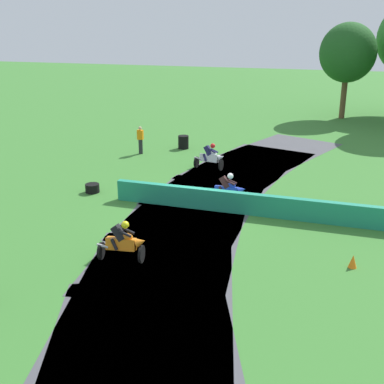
% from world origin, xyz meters
% --- Properties ---
extents(ground_plane, '(120.00, 120.00, 0.00)m').
position_xyz_m(ground_plane, '(0.00, 0.00, 0.00)').
color(ground_plane, '#38752D').
extents(track_asphalt, '(8.79, 30.19, 0.01)m').
position_xyz_m(track_asphalt, '(0.88, -0.04, 0.00)').
color(track_asphalt, '#47474C').
rests_on(track_asphalt, ground).
extents(safety_barrier, '(17.92, 1.03, 0.90)m').
position_xyz_m(safety_barrier, '(5.42, -0.22, 0.45)').
color(safety_barrier, '#1E8466').
rests_on(safety_barrier, ground).
extents(motorcycle_lead_white, '(1.71, 0.93, 1.43)m').
position_xyz_m(motorcycle_lead_white, '(-0.72, 5.78, 0.65)').
color(motorcycle_lead_white, black).
rests_on(motorcycle_lead_white, ground).
extents(motorcycle_chase_blue, '(1.69, 0.73, 1.43)m').
position_xyz_m(motorcycle_chase_blue, '(1.24, 0.83, 0.66)').
color(motorcycle_chase_blue, black).
rests_on(motorcycle_chase_blue, ground).
extents(motorcycle_trailing_orange, '(1.68, 0.81, 1.42)m').
position_xyz_m(motorcycle_trailing_orange, '(-1.05, -5.28, 0.66)').
color(motorcycle_trailing_orange, black).
rests_on(motorcycle_trailing_orange, ground).
extents(tire_stack_near, '(0.64, 0.64, 0.80)m').
position_xyz_m(tire_stack_near, '(-3.31, 9.51, 0.40)').
color(tire_stack_near, black).
rests_on(tire_stack_near, ground).
extents(tire_stack_mid_a, '(0.65, 0.65, 0.40)m').
position_xyz_m(tire_stack_mid_a, '(-5.11, 0.66, 0.20)').
color(tire_stack_mid_a, black).
rests_on(tire_stack_mid_a, ground).
extents(track_marshal, '(0.34, 0.24, 1.63)m').
position_xyz_m(track_marshal, '(-5.40, 7.68, 0.82)').
color(track_marshal, '#232328').
rests_on(track_marshal, ground).
extents(traffic_cone, '(0.28, 0.28, 0.44)m').
position_xyz_m(traffic_cone, '(6.32, -3.79, 0.22)').
color(traffic_cone, orange).
rests_on(traffic_cone, ground).
extents(tree_mid_rise, '(4.29, 4.29, 7.30)m').
position_xyz_m(tree_mid_rise, '(6.13, 22.15, 5.02)').
color(tree_mid_rise, brown).
rests_on(tree_mid_rise, ground).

